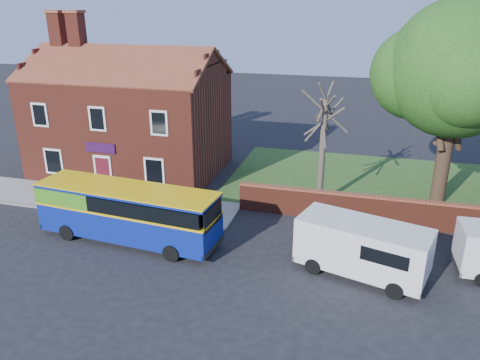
% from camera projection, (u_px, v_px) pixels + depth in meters
% --- Properties ---
extents(ground, '(120.00, 120.00, 0.00)m').
position_uv_depth(ground, '(157.00, 266.00, 21.10)').
color(ground, black).
rests_on(ground, ground).
extents(pavement, '(18.00, 3.50, 0.12)m').
position_uv_depth(pavement, '(90.00, 200.00, 27.99)').
color(pavement, gray).
rests_on(pavement, ground).
extents(kerb, '(18.00, 0.15, 0.14)m').
position_uv_depth(kerb, '(73.00, 211.00, 26.41)').
color(kerb, slate).
rests_on(kerb, ground).
extents(grass_strip, '(26.00, 12.00, 0.04)m').
position_uv_depth(grass_strip, '(432.00, 189.00, 29.60)').
color(grass_strip, '#426B28').
rests_on(grass_strip, ground).
extents(shop_building, '(12.30, 8.13, 10.50)m').
position_uv_depth(shop_building, '(131.00, 123.00, 31.97)').
color(shop_building, maroon).
rests_on(shop_building, ground).
extents(boundary_wall, '(22.00, 0.38, 1.60)m').
position_uv_depth(boundary_wall, '(447.00, 218.00, 23.91)').
color(boundary_wall, maroon).
rests_on(boundary_wall, ground).
extents(bus, '(9.34, 3.14, 2.80)m').
position_uv_depth(bus, '(123.00, 210.00, 22.92)').
color(bus, navy).
rests_on(bus, ground).
extents(van_near, '(5.89, 3.65, 2.41)m').
position_uv_depth(van_near, '(363.00, 247.00, 19.98)').
color(van_near, silver).
rests_on(van_near, ground).
extents(large_tree, '(9.45, 7.47, 11.52)m').
position_uv_depth(large_tree, '(459.00, 73.00, 25.28)').
color(large_tree, black).
rests_on(large_tree, ground).
extents(bare_tree, '(2.54, 3.03, 6.78)m').
position_uv_depth(bare_tree, '(323.00, 148.00, 26.26)').
color(bare_tree, '#4C4238').
rests_on(bare_tree, ground).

